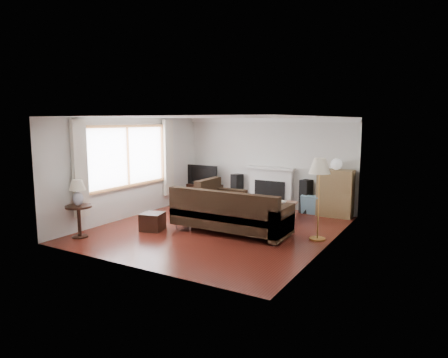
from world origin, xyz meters
The scene contains 17 objects.
room centered at (0.00, 0.00, 1.25)m, with size 5.10×5.60×2.54m.
window centered at (-2.45, -0.20, 1.55)m, with size 0.12×2.74×1.54m, color #956237.
curtain_near centered at (-2.40, -1.72, 1.40)m, with size 0.10×0.35×2.10m, color silver.
curtain_far centered at (-2.40, 1.32, 1.40)m, with size 0.10×0.35×2.10m, color silver.
fireplace centered at (0.15, 2.64, 0.57)m, with size 1.40×0.26×1.15m, color white.
tv_stand centered at (-1.95, 2.49, 0.26)m, with size 1.04×0.47×0.52m, color black.
television centered at (-1.95, 2.49, 0.81)m, with size 1.02×0.13×0.59m, color black.
speaker_left centered at (-0.87, 2.54, 0.45)m, with size 0.25×0.30×0.89m, color black.
speaker_right centered at (1.20, 2.55, 0.44)m, with size 0.24×0.29×0.88m, color black.
bookshelf centered at (1.98, 2.51, 0.60)m, with size 0.87×0.41×1.20m, color olive.
globe_lamp centered at (1.98, 2.51, 1.34)m, with size 0.28×0.28×0.28m, color white.
sectional_sofa centered at (0.40, -0.11, 0.45)m, with size 2.80×2.05×0.91m, color black.
coffee_table centered at (0.70, 1.44, 0.23)m, with size 1.16×0.63×0.45m, color brown.
footstool centered at (-1.19, -0.82, 0.19)m, with size 0.46×0.46×0.39m, color black.
floor_lamp centered at (2.21, 0.32, 0.84)m, with size 0.43×0.43×1.68m, color #C18E43.
side_table centered at (-2.15, -2.02, 0.34)m, with size 0.54×0.54×0.68m, color black.
table_lamp centered at (-2.15, -2.02, 0.95)m, with size 0.33×0.33×0.54m, color silver.
Camera 1 is at (4.54, -7.50, 2.42)m, focal length 32.00 mm.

